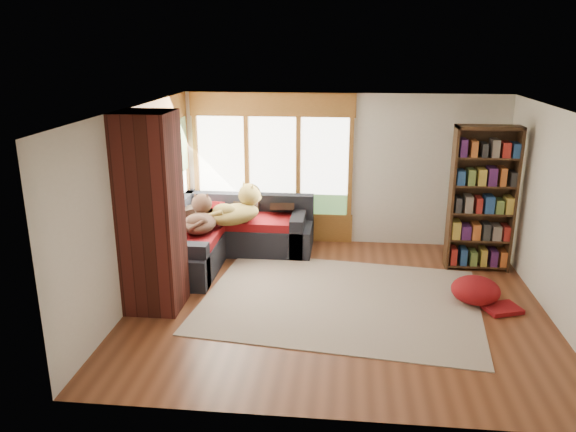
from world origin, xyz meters
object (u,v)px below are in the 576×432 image
(sectional_sofa, at_px, (222,236))
(dog_tan, at_px, (238,210))
(pouf, at_px, (476,289))
(dog_brindle, at_px, (200,220))
(bookshelf, at_px, (482,199))
(area_rug, at_px, (340,300))
(brick_chimney, at_px, (151,214))

(sectional_sofa, relative_size, dog_tan, 2.05)
(pouf, bearing_deg, dog_brindle, 167.57)
(bookshelf, relative_size, pouf, 3.43)
(area_rug, bearing_deg, bookshelf, 33.52)
(sectional_sofa, bearing_deg, area_rug, -38.34)
(area_rug, xyz_separation_m, dog_tan, (-1.69, 1.47, 0.80))
(pouf, height_order, dog_tan, dog_tan)
(pouf, bearing_deg, sectional_sofa, 158.81)
(dog_brindle, bearing_deg, pouf, -107.73)
(sectional_sofa, relative_size, area_rug, 0.59)
(sectional_sofa, bearing_deg, dog_brindle, -107.86)
(sectional_sofa, distance_m, bookshelf, 4.18)
(dog_tan, distance_m, dog_brindle, 0.68)
(brick_chimney, height_order, dog_tan, brick_chimney)
(brick_chimney, distance_m, dog_tan, 2.10)
(area_rug, bearing_deg, sectional_sofa, 140.99)
(pouf, xyz_separation_m, dog_brindle, (-4.03, 0.89, 0.58))
(bookshelf, height_order, dog_brindle, bookshelf)
(brick_chimney, distance_m, pouf, 4.45)
(area_rug, height_order, bookshelf, bookshelf)
(sectional_sofa, xyz_separation_m, bookshelf, (4.09, -0.24, 0.82))
(brick_chimney, bearing_deg, area_rug, 9.87)
(sectional_sofa, xyz_separation_m, area_rug, (2.00, -1.62, -0.30))
(bookshelf, relative_size, dog_brindle, 2.55)
(sectional_sofa, height_order, dog_brindle, dog_brindle)
(area_rug, distance_m, dog_tan, 2.38)
(bookshelf, bearing_deg, pouf, -102.01)
(dog_tan, xyz_separation_m, dog_brindle, (-0.51, -0.45, -0.04))
(dog_tan, bearing_deg, sectional_sofa, 104.14)
(area_rug, distance_m, dog_brindle, 2.54)
(bookshelf, xyz_separation_m, dog_tan, (-3.78, 0.08, -0.32))
(brick_chimney, relative_size, area_rug, 0.70)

